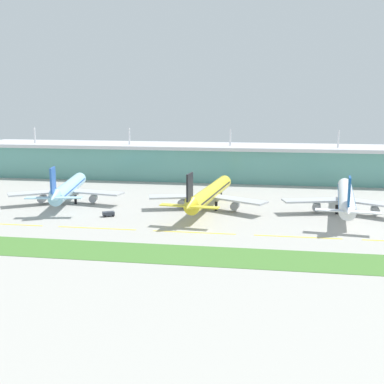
{
  "coord_description": "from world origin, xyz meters",
  "views": [
    {
      "loc": [
        21.52,
        -156.92,
        43.67
      ],
      "look_at": [
        -9.37,
        33.58,
        7.0
      ],
      "focal_mm": 45.54,
      "sensor_mm": 36.0,
      "label": 1
    }
  ],
  "objects": [
    {
      "name": "ground_plane",
      "position": [
        0.0,
        0.0,
        0.0
      ],
      "size": [
        600.0,
        600.0,
        0.0
      ],
      "primitive_type": "plane",
      "color": "#A8A59E"
    },
    {
      "name": "terminal_building",
      "position": [
        -0.0,
        109.78,
        9.83
      ],
      "size": [
        288.0,
        34.0,
        28.25
      ],
      "color": "#5B9E93",
      "rests_on": "ground"
    },
    {
      "name": "airliner_near",
      "position": [
        -63.34,
        36.08,
        6.44
      ],
      "size": [
        47.86,
        59.16,
        18.9
      ],
      "color": "#9ED1EA",
      "rests_on": "ground"
    },
    {
      "name": "airliner_middle",
      "position": [
        -2.36,
        34.14,
        6.45
      ],
      "size": [
        48.49,
        67.31,
        18.9
      ],
      "color": "yellow",
      "rests_on": "ground"
    },
    {
      "name": "airliner_far",
      "position": [
        50.86,
        34.81,
        6.45
      ],
      "size": [
        48.44,
        67.44,
        18.9
      ],
      "color": "white",
      "rests_on": "ground"
    },
    {
      "name": "taxiway_stripe_west",
      "position": [
        -71.0,
        -1.66,
        0.02
      ],
      "size": [
        28.0,
        0.7,
        0.04
      ],
      "primitive_type": "cube",
      "color": "yellow",
      "rests_on": "ground"
    },
    {
      "name": "taxiway_stripe_mid_west",
      "position": [
        -37.0,
        -1.66,
        0.02
      ],
      "size": [
        28.0,
        0.7,
        0.04
      ],
      "primitive_type": "cube",
      "color": "yellow",
      "rests_on": "ground"
    },
    {
      "name": "taxiway_stripe_centre",
      "position": [
        -3.0,
        -1.66,
        0.02
      ],
      "size": [
        28.0,
        0.7,
        0.04
      ],
      "primitive_type": "cube",
      "color": "yellow",
      "rests_on": "ground"
    },
    {
      "name": "taxiway_stripe_mid_east",
      "position": [
        31.0,
        -1.66,
        0.02
      ],
      "size": [
        28.0,
        0.7,
        0.04
      ],
      "primitive_type": "cube",
      "color": "yellow",
      "rests_on": "ground"
    },
    {
      "name": "grass_verge",
      "position": [
        0.0,
        -25.72,
        0.05
      ],
      "size": [
        300.0,
        18.0,
        0.1
      ],
      "primitive_type": "cube",
      "color": "#477A33",
      "rests_on": "ground"
    },
    {
      "name": "pushback_tug",
      "position": [
        -38.64,
        15.6,
        1.1
      ],
      "size": [
        5.01,
        4.2,
        1.85
      ],
      "color": "#333842",
      "rests_on": "ground"
    }
  ]
}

